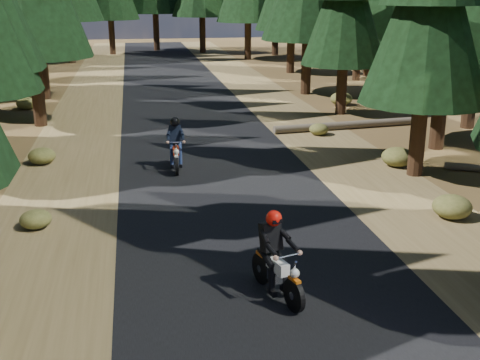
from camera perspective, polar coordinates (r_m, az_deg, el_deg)
The scene contains 8 objects.
ground at distance 13.58m, azimuth 1.12°, elevation -6.32°, with size 120.00×120.00×0.00m, color #4B391A.
road at distance 18.20m, azimuth -1.94°, elevation 0.01°, with size 6.00×100.00×0.01m, color black.
shoulder_l at distance 18.16m, azimuth -16.46°, elevation -0.78°, with size 3.20×100.00×0.01m, color brown.
shoulder_r at distance 19.36m, azimuth 11.66°, elevation 0.73°, with size 3.20×100.00×0.01m, color brown.
log_near at distance 25.25m, azimuth 9.95°, elevation 5.14°, with size 0.32×0.32×6.24m, color #4C4233.
understory_shrubs at distance 19.81m, azimuth 1.55°, elevation 2.32°, with size 16.25×28.07×0.66m.
rider_lead at distance 11.27m, azimuth 3.55°, elevation -8.48°, with size 1.07×1.95×1.66m.
rider_follow at distance 19.19m, azimuth -6.10°, elevation 2.58°, with size 0.65×1.89×1.66m.
Camera 1 is at (-2.44, -12.17, 5.52)m, focal length 45.00 mm.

